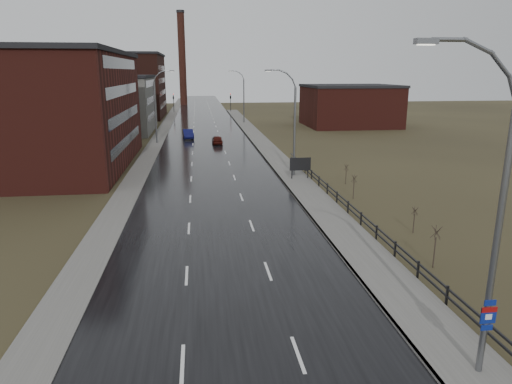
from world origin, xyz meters
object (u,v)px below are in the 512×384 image
object	(u,v)px
streetlight_main	(491,223)
car_far	(217,140)
billboard	(300,165)
car_near	(188,134)

from	to	relation	value
streetlight_main	car_far	size ratio (longest dim) A/B	3.07
billboard	car_near	bearing A→B (deg)	110.64
billboard	car_near	world-z (taller)	billboard
streetlight_main	billboard	world-z (taller)	streetlight_main
streetlight_main	car_far	distance (m)	58.69
billboard	streetlight_main	bearing A→B (deg)	-91.12
streetlight_main	car_far	world-z (taller)	streetlight_main
car_near	billboard	bearing A→B (deg)	-74.97
car_far	car_near	bearing A→B (deg)	-55.42
billboard	car_far	distance (m)	26.91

